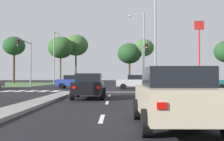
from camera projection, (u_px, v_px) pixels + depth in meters
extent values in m
plane|color=black|center=(81.00, 89.00, 33.74)|extent=(200.00, 200.00, 0.00)
cube|color=gray|center=(36.00, 103.00, 14.74)|extent=(1.20, 22.00, 0.14)
cube|color=#ADA89E|center=(95.00, 84.00, 58.73)|extent=(1.20, 36.00, 0.14)
cube|color=silver|center=(102.00, 119.00, 9.62)|extent=(0.14, 2.00, 0.01)
cube|color=silver|center=(107.00, 103.00, 15.62)|extent=(0.14, 2.00, 0.01)
cube|color=silver|center=(109.00, 96.00, 21.62)|extent=(0.14, 2.00, 0.01)
cube|color=silver|center=(171.00, 103.00, 15.66)|extent=(0.14, 24.00, 0.01)
cube|color=silver|center=(114.00, 92.00, 26.70)|extent=(6.40, 0.50, 0.01)
cube|color=silver|center=(8.00, 91.00, 28.61)|extent=(0.70, 2.80, 0.01)
cube|color=silver|center=(20.00, 91.00, 28.60)|extent=(0.70, 2.80, 0.01)
cube|color=silver|center=(32.00, 91.00, 28.59)|extent=(0.70, 2.80, 0.01)
cube|color=silver|center=(44.00, 91.00, 28.57)|extent=(0.70, 2.80, 0.01)
cube|color=silver|center=(56.00, 91.00, 28.56)|extent=(0.70, 2.80, 0.01)
cube|color=#BCAD8E|center=(175.00, 101.00, 8.09)|extent=(1.83, 4.43, 0.77)
cube|color=black|center=(176.00, 77.00, 7.96)|extent=(1.61, 2.04, 0.52)
cube|color=red|center=(162.00, 106.00, 5.87)|extent=(0.20, 0.04, 0.14)
cylinder|color=black|center=(137.00, 109.00, 9.51)|extent=(0.22, 0.64, 0.64)
cylinder|color=black|center=(195.00, 109.00, 9.49)|extent=(0.22, 0.64, 0.64)
cylinder|color=black|center=(146.00, 123.00, 6.68)|extent=(0.22, 0.64, 0.64)
cube|color=black|center=(89.00, 88.00, 18.72)|extent=(1.76, 4.12, 0.73)
cube|color=black|center=(89.00, 78.00, 18.59)|extent=(1.55, 1.89, 0.52)
cube|color=red|center=(74.00, 88.00, 16.66)|extent=(0.20, 0.04, 0.14)
cube|color=red|center=(98.00, 88.00, 16.64)|extent=(0.20, 0.04, 0.14)
cylinder|color=black|center=(78.00, 92.00, 20.04)|extent=(0.22, 0.64, 0.64)
cylinder|color=black|center=(104.00, 92.00, 20.02)|extent=(0.22, 0.64, 0.64)
cylinder|color=black|center=(72.00, 95.00, 17.41)|extent=(0.22, 0.64, 0.64)
cylinder|color=black|center=(102.00, 95.00, 17.39)|extent=(0.22, 0.64, 0.64)
cube|color=#B7B7BC|center=(135.00, 83.00, 33.62)|extent=(4.28, 1.86, 0.76)
cube|color=black|center=(136.00, 77.00, 33.63)|extent=(1.97, 1.64, 0.52)
cube|color=red|center=(155.00, 82.00, 32.89)|extent=(0.04, 0.20, 0.14)
cube|color=red|center=(153.00, 82.00, 34.30)|extent=(0.04, 0.20, 0.14)
cylinder|color=black|center=(123.00, 86.00, 32.70)|extent=(0.64, 0.22, 0.64)
cylinder|color=black|center=(123.00, 86.00, 34.56)|extent=(0.64, 0.22, 0.64)
cylinder|color=black|center=(148.00, 86.00, 32.66)|extent=(0.64, 0.22, 0.64)
cylinder|color=black|center=(146.00, 86.00, 34.53)|extent=(0.64, 0.22, 0.64)
cube|color=navy|center=(74.00, 83.00, 35.69)|extent=(4.12, 1.74, 0.75)
cube|color=black|center=(72.00, 77.00, 35.70)|extent=(1.89, 1.53, 0.52)
cube|color=red|center=(57.00, 82.00, 36.38)|extent=(0.04, 0.20, 0.14)
cube|color=red|center=(55.00, 82.00, 35.05)|extent=(0.04, 0.20, 0.14)
cylinder|color=black|center=(85.00, 85.00, 36.54)|extent=(0.64, 0.22, 0.64)
cylinder|color=black|center=(84.00, 86.00, 34.79)|extent=(0.64, 0.22, 0.64)
cylinder|color=black|center=(64.00, 85.00, 36.57)|extent=(0.64, 0.22, 0.64)
cylinder|color=black|center=(61.00, 86.00, 34.82)|extent=(0.64, 0.22, 0.64)
cube|color=#161E47|center=(84.00, 80.00, 60.36)|extent=(1.82, 4.45, 0.76)
cube|color=black|center=(84.00, 77.00, 60.53)|extent=(1.60, 2.05, 0.52)
cube|color=red|center=(89.00, 80.00, 62.60)|extent=(0.20, 0.04, 0.14)
cube|color=red|center=(82.00, 80.00, 62.62)|extent=(0.20, 0.04, 0.14)
cylinder|color=black|center=(88.00, 82.00, 58.92)|extent=(0.22, 0.64, 0.64)
cylinder|color=black|center=(79.00, 82.00, 58.94)|extent=(0.22, 0.64, 0.64)
cylinder|color=black|center=(89.00, 82.00, 61.77)|extent=(0.22, 0.64, 0.64)
cylinder|color=black|center=(80.00, 82.00, 61.79)|extent=(0.22, 0.64, 0.64)
cube|color=red|center=(0.00, 83.00, 32.39)|extent=(0.04, 0.20, 0.14)
cube|color=red|center=(4.00, 83.00, 33.72)|extent=(0.04, 0.20, 0.14)
cube|color=#A31919|center=(80.00, 81.00, 51.65)|extent=(1.76, 4.36, 0.75)
cube|color=black|center=(80.00, 77.00, 51.82)|extent=(1.55, 2.00, 0.52)
cube|color=red|center=(85.00, 80.00, 53.85)|extent=(0.20, 0.04, 0.14)
cube|color=red|center=(78.00, 80.00, 53.86)|extent=(0.20, 0.04, 0.14)
cylinder|color=black|center=(84.00, 83.00, 50.24)|extent=(0.22, 0.64, 0.64)
cylinder|color=black|center=(74.00, 83.00, 50.26)|extent=(0.22, 0.64, 0.64)
cylinder|color=black|center=(86.00, 83.00, 53.03)|extent=(0.22, 0.64, 0.64)
cylinder|color=black|center=(76.00, 83.00, 53.05)|extent=(0.22, 0.64, 0.64)
cube|color=#19565B|center=(205.00, 83.00, 31.61)|extent=(4.55, 1.87, 0.70)
cube|color=black|center=(203.00, 78.00, 31.63)|extent=(2.10, 1.64, 0.52)
cube|color=red|center=(182.00, 83.00, 32.35)|extent=(0.04, 0.20, 0.14)
cube|color=red|center=(185.00, 83.00, 30.93)|extent=(0.04, 0.20, 0.14)
cylinder|color=black|center=(216.00, 87.00, 32.52)|extent=(0.64, 0.22, 0.64)
cylinder|color=black|center=(222.00, 87.00, 30.65)|extent=(0.64, 0.22, 0.64)
cylinder|color=black|center=(189.00, 86.00, 32.55)|extent=(0.64, 0.22, 0.64)
cylinder|color=black|center=(193.00, 87.00, 30.69)|extent=(0.64, 0.22, 0.64)
cylinder|color=gray|center=(142.00, 66.00, 40.31)|extent=(0.18, 0.18, 5.61)
cylinder|color=gray|center=(144.00, 45.00, 37.72)|extent=(0.12, 5.29, 0.12)
cube|color=black|center=(146.00, 48.00, 35.06)|extent=(0.32, 0.26, 0.95)
sphere|color=#360503|center=(147.00, 45.00, 34.91)|extent=(0.20, 0.20, 0.20)
sphere|color=orange|center=(147.00, 47.00, 34.90)|extent=(0.20, 0.20, 0.20)
sphere|color=black|center=(147.00, 50.00, 34.90)|extent=(0.20, 0.20, 0.20)
cylinder|color=gray|center=(31.00, 64.00, 40.49)|extent=(0.18, 0.18, 6.17)
cylinder|color=gray|center=(25.00, 41.00, 37.95)|extent=(0.12, 5.21, 0.12)
cube|color=black|center=(18.00, 43.00, 35.34)|extent=(0.32, 0.26, 0.95)
sphere|color=#360503|center=(18.00, 40.00, 35.18)|extent=(0.20, 0.20, 0.20)
sphere|color=#3A2405|center=(18.00, 43.00, 35.18)|extent=(0.20, 0.20, 0.20)
sphere|color=green|center=(18.00, 45.00, 35.17)|extent=(0.20, 0.20, 0.20)
cylinder|color=gray|center=(155.00, 43.00, 31.45)|extent=(0.20, 0.20, 9.82)
cylinder|color=gray|center=(144.00, 50.00, 43.75)|extent=(0.20, 0.20, 10.77)
cylinder|color=gray|center=(137.00, 15.00, 44.38)|extent=(2.07, 1.09, 0.10)
ellipsoid|color=#B2B2A8|center=(130.00, 16.00, 44.89)|extent=(0.56, 0.28, 0.20)
cylinder|color=gray|center=(54.00, 58.00, 58.60)|extent=(0.20, 0.20, 10.30)
cylinder|color=gray|center=(56.00, 33.00, 59.65)|extent=(0.59, 1.92, 0.10)
ellipsoid|color=#B2B2A8|center=(58.00, 34.00, 60.59)|extent=(0.56, 0.28, 0.20)
cylinder|color=#335184|center=(87.00, 83.00, 42.53)|extent=(0.16, 0.16, 0.71)
cylinder|color=#335184|center=(87.00, 78.00, 42.55)|extent=(0.34, 0.34, 0.74)
sphere|color=tan|center=(87.00, 75.00, 42.56)|extent=(0.21, 0.21, 0.21)
cylinder|color=red|center=(199.00, 57.00, 55.27)|extent=(0.28, 0.28, 10.21)
cube|color=red|center=(199.00, 25.00, 55.41)|extent=(1.80, 0.30, 1.60)
torus|color=yellow|center=(197.00, 25.00, 55.58)|extent=(0.96, 0.16, 0.96)
torus|color=yellow|center=(201.00, 25.00, 55.57)|extent=(0.96, 0.16, 0.96)
cylinder|color=#423323|center=(14.00, 68.00, 63.22)|extent=(0.46, 0.46, 6.72)
ellipsoid|color=#1E421E|center=(14.00, 46.00, 63.32)|extent=(4.66, 4.66, 3.96)
cylinder|color=#423323|center=(61.00, 69.00, 62.41)|extent=(0.31, 0.31, 6.10)
ellipsoid|color=#285123|center=(61.00, 47.00, 62.51)|extent=(5.35, 5.35, 4.55)
cylinder|color=#423323|center=(76.00, 68.00, 65.95)|extent=(0.35, 0.35, 6.93)
ellipsoid|color=#38602D|center=(76.00, 45.00, 66.06)|extent=(5.47, 5.47, 4.65)
cylinder|color=#423323|center=(144.00, 68.00, 66.89)|extent=(0.30, 0.30, 6.69)
ellipsoid|color=#38602D|center=(144.00, 48.00, 66.99)|extent=(4.61, 4.61, 3.92)
cylinder|color=#423323|center=(129.00, 72.00, 66.67)|extent=(0.42, 0.42, 5.18)
ellipsoid|color=#1E421E|center=(129.00, 53.00, 66.76)|extent=(5.39, 5.39, 4.58)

